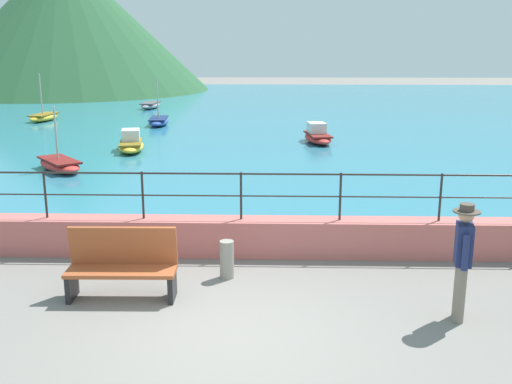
% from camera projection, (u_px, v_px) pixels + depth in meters
% --- Properties ---
extents(ground_plane, '(120.00, 120.00, 0.00)m').
position_uv_depth(ground_plane, '(229.00, 334.00, 8.29)').
color(ground_plane, slate).
extents(promenade_wall, '(20.00, 0.56, 0.70)m').
position_uv_depth(promenade_wall, '(241.00, 237.00, 11.30)').
color(promenade_wall, '#BC605B').
rests_on(promenade_wall, ground).
extents(railing, '(18.44, 0.04, 0.90)m').
position_uv_depth(railing, '(241.00, 187.00, 11.06)').
color(railing, '#282623').
rests_on(railing, promenade_wall).
extents(lake_water, '(64.00, 44.32, 0.06)m').
position_uv_depth(lake_water, '(263.00, 113.00, 33.32)').
color(lake_water, teal).
rests_on(lake_water, ground).
extents(hill_main, '(22.57, 22.57, 10.85)m').
position_uv_depth(hill_main, '(65.00, 22.00, 47.40)').
color(hill_main, '#285633').
rests_on(hill_main, ground).
extents(bench_main, '(1.71, 0.58, 1.13)m').
position_uv_depth(bench_main, '(122.00, 263.00, 9.38)').
color(bench_main, '#9E4C28').
rests_on(bench_main, ground).
extents(person_walking, '(0.38, 0.56, 1.75)m').
position_uv_depth(person_walking, '(463.00, 256.00, 8.49)').
color(person_walking, slate).
rests_on(person_walking, ground).
extents(bollard, '(0.24, 0.24, 0.66)m').
position_uv_depth(bollard, '(227.00, 259.00, 10.18)').
color(bollard, gray).
rests_on(bollard, ground).
extents(boat_0, '(1.16, 2.39, 0.36)m').
position_uv_depth(boat_0, '(151.00, 105.00, 35.35)').
color(boat_0, gray).
rests_on(boat_0, lake_water).
extents(boat_1, '(2.16, 2.35, 1.96)m').
position_uv_depth(boat_1, '(60.00, 164.00, 18.41)').
color(boat_1, red).
rests_on(boat_1, lake_water).
extents(boat_2, '(1.27, 2.42, 0.76)m').
position_uv_depth(boat_2, '(318.00, 136.00, 23.47)').
color(boat_2, red).
rests_on(boat_2, lake_water).
extents(boat_3, '(1.31, 2.43, 0.76)m').
position_uv_depth(boat_3, '(131.00, 144.00, 21.68)').
color(boat_3, gold).
rests_on(boat_3, lake_water).
extents(boat_6, '(1.23, 2.41, 2.33)m').
position_uv_depth(boat_6, '(44.00, 117.00, 29.85)').
color(boat_6, gold).
rests_on(boat_6, lake_water).
extents(boat_7, '(1.07, 2.36, 2.26)m').
position_uv_depth(boat_7, '(159.00, 121.00, 28.30)').
color(boat_7, '#2D4C9E').
rests_on(boat_7, lake_water).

